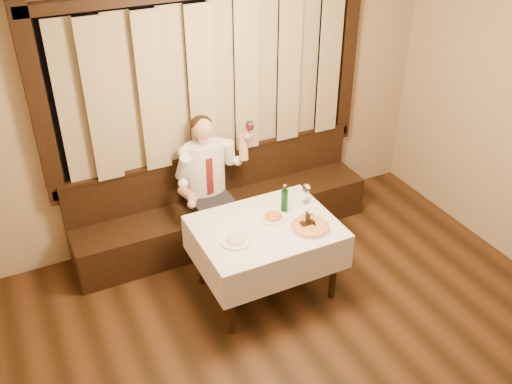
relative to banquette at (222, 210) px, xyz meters
name	(u,v)px	position (x,y,z in m)	size (l,w,h in m)	color
room	(312,194)	(0.00, -1.75, 1.19)	(5.01, 6.01, 2.81)	black
banquette	(222,210)	(0.00, 0.00, 0.00)	(3.20, 0.61, 0.94)	black
dining_table	(266,235)	(0.00, -1.02, 0.34)	(1.27, 0.97, 0.76)	black
pizza	(310,227)	(0.34, -1.23, 0.46)	(0.36, 0.36, 0.04)	white
pasta_red	(273,215)	(0.11, -0.95, 0.48)	(0.27, 0.27, 0.09)	white
pasta_cream	(236,238)	(-0.34, -1.12, 0.48)	(0.27, 0.27, 0.09)	white
green_bottle	(284,200)	(0.25, -0.90, 0.57)	(0.06, 0.06, 0.29)	#0E4318
table_wine_glass	(306,189)	(0.51, -0.86, 0.60)	(0.08, 0.08, 0.21)	white
cruet_caddy	(307,221)	(0.33, -1.19, 0.49)	(0.13, 0.08, 0.14)	black
seated_man	(208,175)	(-0.17, -0.09, 0.52)	(0.80, 0.59, 1.44)	black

